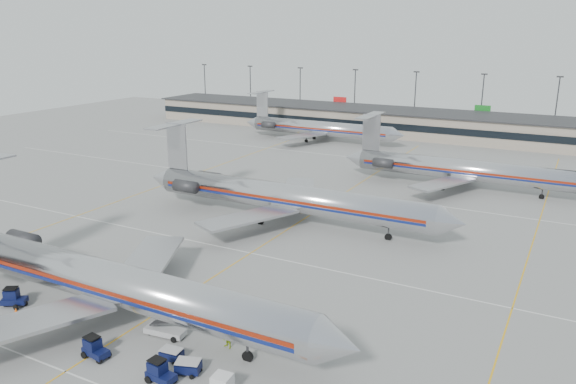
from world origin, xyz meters
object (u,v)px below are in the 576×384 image
Objects in this scene: jet_foreground at (102,280)px; jet_second_row at (282,196)px; tug_center at (94,348)px; belt_loader at (166,330)px.

jet_foreground is 32.11m from jet_second_row.
belt_loader is (2.99, 5.45, -0.24)m from tug_center.
tug_center is at bearing -125.92° from belt_loader.
jet_foreground is at bearing 135.95° from tug_center.
jet_foreground reaches higher than tug_center.
jet_second_row reaches higher than belt_loader.
jet_second_row is 32.86m from belt_loader.
tug_center is (2.85, -37.64, -2.85)m from jet_second_row.
tug_center is 0.54× the size of belt_loader.
jet_second_row is 37.85m from tug_center.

